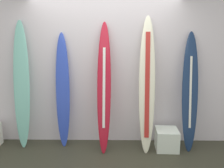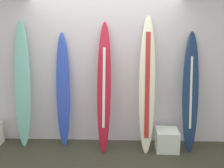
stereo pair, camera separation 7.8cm
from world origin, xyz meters
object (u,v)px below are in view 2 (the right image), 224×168
Objects in this scene: surfboard_cobalt at (63,91)px; display_block_center at (167,140)px; surfboard_seafoam at (23,86)px; surfboard_navy at (190,93)px; surfboard_ivory at (147,85)px; surfboard_crimson at (104,89)px.

surfboard_cobalt is 1.96m from display_block_center.
surfboard_seafoam reaches higher than surfboard_navy.
surfboard_ivory is at bearing 171.98° from display_block_center.
surfboard_crimson is at bearing 177.75° from display_block_center.
surfboard_cobalt is 5.14× the size of display_block_center.
surfboard_ivory is at bearing -177.86° from surfboard_navy.
surfboard_navy is (1.43, 0.04, -0.08)m from surfboard_crimson.
surfboard_cobalt is (0.69, 0.03, -0.08)m from surfboard_seafoam.
display_block_center is (1.78, -0.17, -0.81)m from surfboard_cobalt.
surfboard_cobalt is 2.14m from surfboard_navy.
surfboard_cobalt is at bearing 2.44° from surfboard_seafoam.
surfboard_crimson is 1.38m from display_block_center.
surfboard_navy is (2.83, -0.06, -0.09)m from surfboard_seafoam.
surfboard_crimson reaches higher than surfboard_cobalt.
surfboard_seafoam is 1.09× the size of surfboard_navy.
surfboard_seafoam is 2.83m from surfboard_navy.
surfboard_ivory is 0.74m from surfboard_navy.
surfboard_cobalt is 0.99× the size of surfboard_navy.
surfboard_ivory is (2.11, -0.09, 0.05)m from surfboard_seafoam.
surfboard_seafoam is 5.67× the size of display_block_center.
surfboard_seafoam is 1.10× the size of surfboard_cobalt.
display_block_center is at bearing -167.83° from surfboard_navy.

